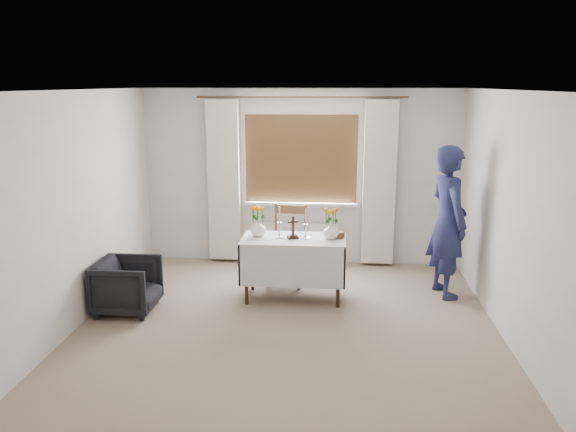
% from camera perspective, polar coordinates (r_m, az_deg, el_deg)
% --- Properties ---
extents(ground, '(5.00, 5.00, 0.00)m').
position_cam_1_polar(ground, '(6.00, -0.27, -11.97)').
color(ground, gray).
rests_on(ground, ground).
extents(altar_table, '(1.24, 0.64, 0.76)m').
position_cam_1_polar(altar_table, '(6.82, 0.56, -5.34)').
color(altar_table, silver).
rests_on(altar_table, ground).
extents(wooden_chair, '(0.54, 0.54, 1.02)m').
position_cam_1_polar(wooden_chair, '(7.29, -0.09, -3.04)').
color(wooden_chair, brown).
rests_on(wooden_chair, ground).
extents(armchair, '(0.68, 0.66, 0.62)m').
position_cam_1_polar(armchair, '(6.72, -16.02, -6.82)').
color(armchair, black).
rests_on(armchair, ground).
extents(person, '(0.61, 0.77, 1.86)m').
position_cam_1_polar(person, '(7.06, 15.95, -0.57)').
color(person, navy).
rests_on(person, ground).
extents(radiator, '(1.10, 0.10, 0.60)m').
position_cam_1_polar(radiator, '(8.16, 1.27, -2.77)').
color(radiator, silver).
rests_on(radiator, ground).
extents(wooden_cross, '(0.15, 0.13, 0.27)m').
position_cam_1_polar(wooden_cross, '(6.66, 0.51, -1.16)').
color(wooden_cross, black).
rests_on(wooden_cross, altar_table).
extents(candlestick_left, '(0.12, 0.12, 0.38)m').
position_cam_1_polar(candlestick_left, '(6.69, -0.88, -0.61)').
color(candlestick_left, silver).
rests_on(candlestick_left, altar_table).
extents(candlestick_right, '(0.11, 0.11, 0.36)m').
position_cam_1_polar(candlestick_right, '(6.66, 1.82, -0.77)').
color(candlestick_right, silver).
rests_on(candlestick_right, altar_table).
extents(flower_vase_left, '(0.26, 0.26, 0.20)m').
position_cam_1_polar(flower_vase_left, '(6.78, -3.06, -1.21)').
color(flower_vase_left, white).
rests_on(flower_vase_left, altar_table).
extents(flower_vase_right, '(0.23, 0.23, 0.20)m').
position_cam_1_polar(flower_vase_right, '(6.67, 4.37, -1.50)').
color(flower_vase_right, white).
rests_on(flower_vase_right, altar_table).
extents(wicker_basket, '(0.24, 0.24, 0.07)m').
position_cam_1_polar(wicker_basket, '(6.76, 4.96, -1.85)').
color(wicker_basket, brown).
rests_on(wicker_basket, altar_table).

